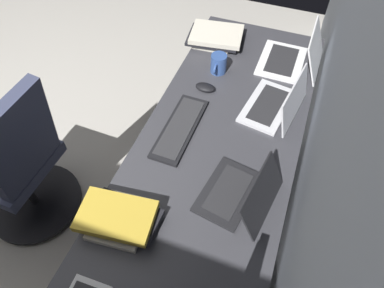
# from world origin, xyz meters

# --- Properties ---
(floor_plane) EXTENTS (5.22, 5.22, 0.00)m
(floor_plane) POSITION_xyz_m (0.00, 0.00, 0.00)
(floor_plane) COLOR #B2ADA3
(wall_back) EXTENTS (4.95, 0.10, 2.60)m
(wall_back) POSITION_xyz_m (0.00, 1.98, 1.30)
(wall_back) COLOR #8C939E
(wall_back) RESTS_ON ground
(desk) EXTENTS (2.39, 0.73, 0.73)m
(desk) POSITION_xyz_m (0.15, 1.55, 0.67)
(desk) COLOR #38383D
(desk) RESTS_ON ground
(drawer_pedestal) EXTENTS (0.40, 0.51, 0.69)m
(drawer_pedestal) POSITION_xyz_m (-0.10, 1.57, 0.35)
(drawer_pedestal) COLOR #38383D
(drawer_pedestal) RESTS_ON ground
(laptop_leftmost) EXTENTS (0.33, 0.33, 0.23)m
(laptop_leftmost) POSITION_xyz_m (-0.74, 1.77, 0.78)
(laptop_leftmost) COLOR white
(laptop_leftmost) RESTS_ON desk
(laptop_left) EXTENTS (0.37, 0.29, 0.20)m
(laptop_left) POSITION_xyz_m (-0.36, 1.76, 0.78)
(laptop_left) COLOR silver
(laptop_left) RESTS_ON desk
(laptop_center) EXTENTS (0.34, 0.32, 0.18)m
(laptop_center) POSITION_xyz_m (0.19, 1.72, 0.77)
(laptop_center) COLOR black
(laptop_center) RESTS_ON desk
(keyboard_main) EXTENTS (0.42, 0.15, 0.02)m
(keyboard_main) POSITION_xyz_m (-0.07, 1.35, 0.74)
(keyboard_main) COLOR black
(keyboard_main) RESTS_ON desk
(mouse_main) EXTENTS (0.06, 0.10, 0.03)m
(mouse_main) POSITION_xyz_m (-0.37, 1.38, 0.75)
(mouse_main) COLOR black
(mouse_main) RESTS_ON desk
(book_stack_near) EXTENTS (0.24, 0.31, 0.08)m
(book_stack_near) POSITION_xyz_m (0.45, 1.31, 0.77)
(book_stack_near) COLOR beige
(book_stack_near) RESTS_ON desk
(book_stack_far) EXTENTS (0.27, 0.34, 0.07)m
(book_stack_far) POSITION_xyz_m (-0.78, 1.30, 0.77)
(book_stack_far) COLOR beige
(book_stack_far) RESTS_ON desk
(coffee_mug) EXTENTS (0.13, 0.09, 0.11)m
(coffee_mug) POSITION_xyz_m (-0.54, 1.40, 0.78)
(coffee_mug) COLOR #335193
(coffee_mug) RESTS_ON desk
(office_chair) EXTENTS (0.56, 0.56, 0.97)m
(office_chair) POSITION_xyz_m (0.26, 0.56, 0.46)
(office_chair) COLOR #383D56
(office_chair) RESTS_ON ground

